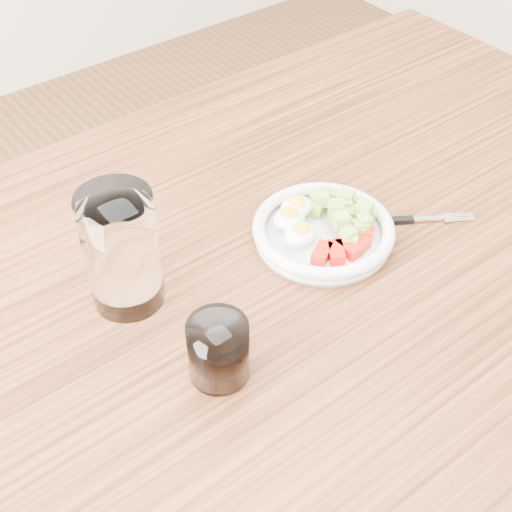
{
  "coord_description": "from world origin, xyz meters",
  "views": [
    {
      "loc": [
        -0.42,
        -0.52,
        1.43
      ],
      "look_at": [
        -0.01,
        0.01,
        0.8
      ],
      "focal_mm": 50.0,
      "sensor_mm": 36.0,
      "label": 1
    }
  ],
  "objects": [
    {
      "name": "dining_table",
      "position": [
        0.0,
        0.0,
        0.67
      ],
      "size": [
        1.5,
        0.9,
        0.77
      ],
      "color": "brown",
      "rests_on": "ground"
    },
    {
      "name": "bowl",
      "position": [
        0.1,
        0.01,
        0.79
      ],
      "size": [
        0.2,
        0.2,
        0.05
      ],
      "color": "white",
      "rests_on": "dining_table"
    },
    {
      "name": "fork",
      "position": [
        0.22,
        -0.04,
        0.77
      ],
      "size": [
        0.15,
        0.1,
        0.01
      ],
      "color": "black",
      "rests_on": "dining_table"
    },
    {
      "name": "water_glass",
      "position": [
        -0.17,
        0.07,
        0.85
      ],
      "size": [
        0.09,
        0.09,
        0.16
      ],
      "primitive_type": "cylinder",
      "color": "white",
      "rests_on": "dining_table"
    },
    {
      "name": "coffee_glass",
      "position": [
        -0.14,
        -0.09,
        0.81
      ],
      "size": [
        0.07,
        0.07,
        0.08
      ],
      "color": "white",
      "rests_on": "dining_table"
    }
  ]
}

